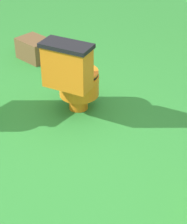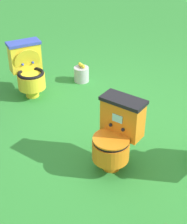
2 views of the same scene
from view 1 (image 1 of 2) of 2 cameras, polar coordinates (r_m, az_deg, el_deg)
ground at (r=3.20m, az=-2.11°, el=-7.26°), size 14.00×14.00×0.00m
toilet_orange at (r=3.62m, az=-2.77°, el=5.03°), size 0.60×0.63×0.73m
small_crate at (r=4.80m, az=-8.30°, el=8.77°), size 0.43×0.36×0.24m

